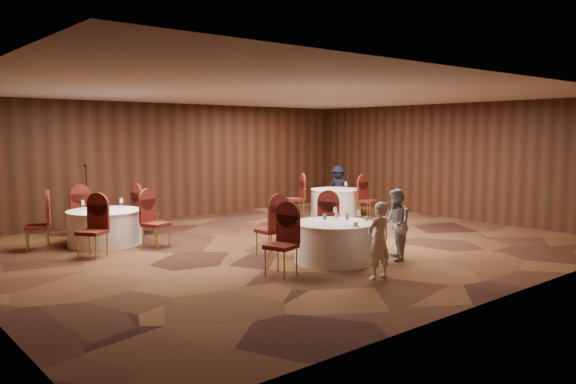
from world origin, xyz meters
TOP-DOWN VIEW (x-y plane):
  - ground at (0.00, 0.00)m, footprint 12.00×12.00m
  - room_shell at (0.00, 0.00)m, footprint 12.00×12.00m
  - table_main at (-0.39, -1.82)m, footprint 1.48×1.48m
  - table_left at (-3.00, 2.48)m, footprint 1.55×1.55m
  - table_right at (4.00, 2.56)m, footprint 1.48×1.48m
  - chairs_main at (-0.73, -1.15)m, footprint 2.89×1.91m
  - chairs_left at (-3.02, 2.51)m, footprint 3.10×3.10m
  - chairs_right at (3.47, 2.20)m, footprint 1.95×2.24m
  - tabletop_main at (-0.24, -1.91)m, footprint 1.13×1.15m
  - tabletop_left at (-3.00, 2.48)m, footprint 0.85×0.82m
  - tabletop_right at (4.19, 2.33)m, footprint 0.08×0.08m
  - mic_stand at (-2.76, 4.13)m, footprint 0.24×0.24m
  - woman_a at (-0.68, -3.16)m, footprint 0.48×0.33m
  - woman_b at (0.62, -2.44)m, footprint 0.81×0.83m
  - man_c at (4.93, 3.39)m, footprint 0.84×1.01m

SIDE VIEW (x-z plane):
  - ground at x=0.00m, z-range 0.00..0.00m
  - table_left at x=-3.00m, z-range 0.01..0.75m
  - table_right at x=4.00m, z-range 0.01..0.75m
  - table_main at x=-0.39m, z-range 0.01..0.75m
  - mic_stand at x=-2.76m, z-range -0.34..1.30m
  - chairs_main at x=-0.73m, z-range 0.00..1.00m
  - chairs_left at x=-3.02m, z-range 0.00..1.00m
  - chairs_right at x=3.47m, z-range 0.00..1.00m
  - woman_a at x=-0.68m, z-range 0.00..1.27m
  - woman_b at x=0.62m, z-range 0.00..1.34m
  - man_c at x=4.93m, z-range 0.00..1.36m
  - tabletop_left at x=-3.00m, z-range 0.71..0.93m
  - tabletop_main at x=-0.24m, z-range 0.74..0.95m
  - tabletop_right at x=4.19m, z-range 0.79..1.01m
  - room_shell at x=0.00m, z-range -4.04..7.96m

